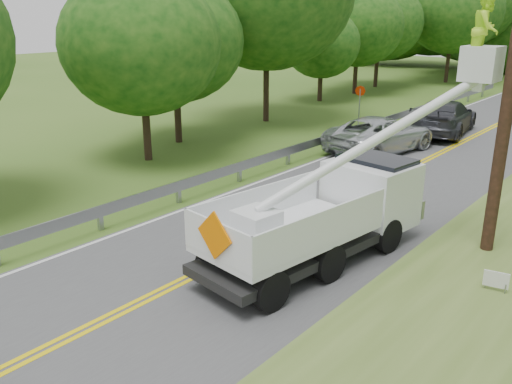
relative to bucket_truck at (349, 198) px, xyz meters
The scene contains 9 objects.
ground 7.63m from the bucket_truck, 105.98° to the right, with size 140.00×140.00×0.00m, color #39601B.
road 7.26m from the bucket_truck, 106.85° to the left, with size 7.20×96.00×0.03m.
guardrail 9.86m from the bucket_truck, 128.25° to the left, with size 0.18×48.00×0.77m.
treeline_left 25.66m from the bucket_truck, 119.70° to the left, with size 10.94×56.58×11.11m.
bucket_truck is the anchor object (origin of this frame).
suv_silver 11.01m from the bucket_truck, 112.89° to the left, with size 2.58×5.60×1.56m, color silver.
suv_darkgrey 15.90m from the bucket_truck, 102.81° to the left, with size 2.40×5.90×1.71m, color #383A40.
stop_sign_permanent 14.45m from the bucket_truck, 118.27° to the left, with size 0.50×0.20×2.44m.
yard_sign 3.90m from the bucket_truck, ahead, with size 0.51×0.13×0.74m.
Camera 1 is at (8.41, -4.17, 5.93)m, focal length 37.84 mm.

